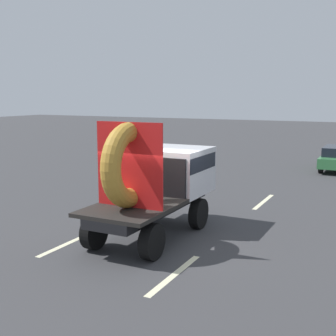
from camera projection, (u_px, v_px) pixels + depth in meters
ground_plane at (157, 239)px, 12.22m from camera, size 120.00×120.00×0.00m
flatbed_truck at (160, 177)px, 12.56m from camera, size 2.02×4.69×3.29m
lane_dash_left_near at (66, 244)px, 11.76m from camera, size 0.16×2.16×0.01m
lane_dash_left_far at (185, 190)px, 18.49m from camera, size 0.16×2.54×0.01m
lane_dash_right_near at (175, 274)px, 9.77m from camera, size 0.16×2.51×0.01m
lane_dash_right_far at (264, 202)px, 16.48m from camera, size 0.16×2.58×0.01m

